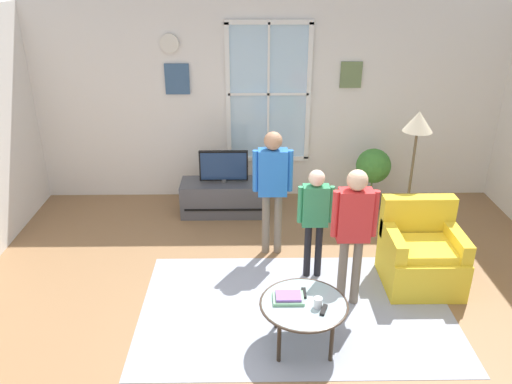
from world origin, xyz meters
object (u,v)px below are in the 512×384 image
Objects in this scene: remote_near_cup at (324,310)px; person_blue_shirt at (273,180)px; tv_stand at (225,198)px; television at (224,166)px; armchair at (421,255)px; person_green_shirt at (315,212)px; cup at (318,303)px; coffee_table at (304,306)px; potted_plant_by_window at (373,171)px; floor_lamp at (417,136)px; book_stack at (288,298)px; remote_near_books at (304,293)px; person_red_shirt at (354,223)px.

remote_near_cup is 1.78m from person_blue_shirt.
television is at bearing -90.00° from tv_stand.
armchair reaches higher than tv_stand.
person_green_shirt is at bearing -50.23° from person_blue_shirt.
cup is at bearing -71.11° from television.
person_blue_shirt is at bearing 97.49° from coffee_table.
person_green_shirt reaches higher than potted_plant_by_window.
television is 2.43m from floor_lamp.
tv_stand is at bearing 108.87° from cup.
book_stack is 0.22× the size of person_green_shirt.
remote_near_books reaches higher than tv_stand.
remote_near_books is (0.80, -2.45, 0.22)m from tv_stand.
coffee_table is at bearing -113.55° from potted_plant_by_window.
television reaches higher than remote_near_books.
person_red_shirt reaches higher than television.
coffee_table is (-1.31, -0.94, 0.08)m from armchair.
cup reaches higher than coffee_table.
person_red_shirt is (0.63, 0.54, 0.43)m from book_stack.
armchair is 1.04× the size of potted_plant_by_window.
person_blue_shirt is (-0.21, 1.57, 0.51)m from coffee_table.
remote_near_cup is (0.95, -2.69, -0.23)m from television.
armchair is 0.53× the size of floor_lamp.
coffee_table is at bearing -82.51° from person_blue_shirt.
person_green_shirt reaches higher than remote_near_cup.
coffee_table is at bearing -100.98° from person_green_shirt.
person_green_shirt is at bearing -56.59° from tv_stand.
armchair is 1.70m from book_stack.
tv_stand is 2.59m from remote_near_books.
tv_stand is at bearing 90.00° from television.
coffee_table is at bearing -128.84° from floor_lamp.
potted_plant_by_window is at bearing 39.90° from person_blue_shirt.
floor_lamp is at bearing 51.16° from coffee_table.
tv_stand is at bearing 141.98° from armchair.
remote_near_books is 2.86m from potted_plant_by_window.
person_blue_shirt is 1.74× the size of potted_plant_by_window.
person_blue_shirt is (-1.52, 0.63, 0.59)m from armchair.
coffee_table is 0.14m from remote_near_books.
tv_stand is 1.36m from person_blue_shirt.
remote_near_cup is at bearing -28.80° from book_stack.
tv_stand is 2.80m from cup.
cup reaches higher than tv_stand.
tv_stand is 1.81× the size of television.
armchair is 1.20m from person_green_shirt.
cup reaches higher than remote_near_cup.
person_green_shirt reaches higher than armchair.
television is 0.43× the size of person_blue_shirt.
book_stack is at bearing -75.36° from television.
person_green_shirt is (-0.30, 0.48, -0.12)m from person_red_shirt.
remote_near_books is 1.00× the size of remote_near_cup.
remote_near_books is 2.25m from floor_lamp.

